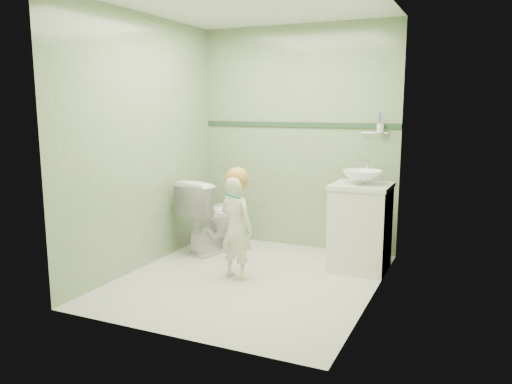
% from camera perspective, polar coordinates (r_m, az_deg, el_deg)
% --- Properties ---
extents(ground, '(2.50, 2.50, 0.00)m').
position_cam_1_polar(ground, '(4.62, -0.78, -9.87)').
color(ground, beige).
rests_on(ground, ground).
extents(room_shell, '(2.50, 2.54, 2.40)m').
position_cam_1_polar(room_shell, '(4.36, -0.81, 5.13)').
color(room_shell, gray).
rests_on(room_shell, ground).
extents(trim_stripe, '(2.20, 0.02, 0.05)m').
position_cam_1_polar(trim_stripe, '(5.50, 4.70, 7.64)').
color(trim_stripe, '#2A4A31').
rests_on(trim_stripe, room_shell).
extents(vanity, '(0.52, 0.50, 0.80)m').
position_cam_1_polar(vanity, '(4.89, 11.74, -4.08)').
color(vanity, silver).
rests_on(vanity, ground).
extents(counter, '(0.54, 0.52, 0.04)m').
position_cam_1_polar(counter, '(4.80, 11.91, 0.67)').
color(counter, white).
rests_on(counter, vanity).
extents(basin, '(0.37, 0.37, 0.13)m').
position_cam_1_polar(basin, '(4.79, 11.95, 1.66)').
color(basin, white).
rests_on(basin, counter).
extents(faucet, '(0.03, 0.13, 0.18)m').
position_cam_1_polar(faucet, '(4.96, 12.44, 2.85)').
color(faucet, silver).
rests_on(faucet, counter).
extents(cup_holder, '(0.26, 0.07, 0.21)m').
position_cam_1_polar(cup_holder, '(5.21, 13.83, 7.03)').
color(cup_holder, silver).
rests_on(cup_holder, room_shell).
extents(toilet, '(0.60, 0.85, 0.79)m').
position_cam_1_polar(toilet, '(5.42, -4.82, -2.59)').
color(toilet, white).
rests_on(toilet, ground).
extents(toddler, '(0.39, 0.30, 0.95)m').
position_cam_1_polar(toddler, '(4.53, -2.25, -4.03)').
color(toddler, beige).
rests_on(toddler, ground).
extents(hair_cap, '(0.21, 0.21, 0.21)m').
position_cam_1_polar(hair_cap, '(4.47, -2.14, 1.50)').
color(hair_cap, '#B97F39').
rests_on(hair_cap, toddler).
extents(teal_toothbrush, '(0.11, 0.14, 0.08)m').
position_cam_1_polar(teal_toothbrush, '(4.32, -2.61, -0.41)').
color(teal_toothbrush, '#078964').
rests_on(teal_toothbrush, toddler).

